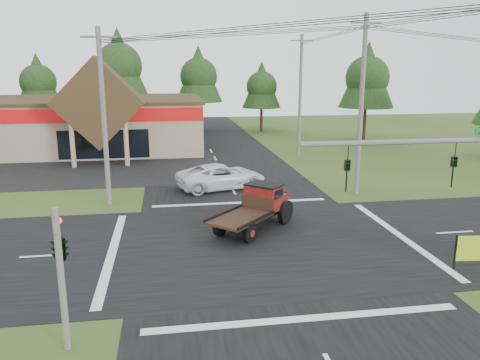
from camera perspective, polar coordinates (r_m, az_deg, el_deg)
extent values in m
plane|color=#304619|center=(22.58, 2.79, -7.77)|extent=(120.00, 120.00, 0.00)
cube|color=black|center=(22.57, 2.79, -7.74)|extent=(12.00, 120.00, 0.02)
cube|color=black|center=(22.57, 2.79, -7.74)|extent=(120.00, 12.00, 0.02)
cube|color=black|center=(41.57, -22.16, 1.14)|extent=(28.00, 14.00, 0.02)
cube|color=gray|center=(52.24, -21.89, 6.27)|extent=(30.00, 15.00, 5.00)
cube|color=#3B2918|center=(52.02, -22.13, 9.05)|extent=(30.40, 15.40, 0.30)
cube|color=#B20E0D|center=(44.79, -24.16, 7.09)|extent=(30.00, 0.12, 1.20)
cube|color=#3B2918|center=(42.58, -16.75, 9.04)|extent=(7.78, 4.00, 7.78)
cylinder|color=gray|center=(41.62, -19.75, 4.15)|extent=(0.40, 0.40, 4.00)
cylinder|color=gray|center=(41.01, -13.69, 4.43)|extent=(0.40, 0.40, 4.00)
cube|color=black|center=(43.96, -16.25, 4.20)|extent=(8.00, 0.08, 2.60)
cylinder|color=#595651|center=(15.41, 21.80, 4.41)|extent=(8.00, 0.16, 0.16)
imported|color=black|center=(16.11, 24.56, 0.88)|extent=(0.16, 0.20, 1.00)
imported|color=black|center=(14.49, 12.90, 0.48)|extent=(0.16, 0.20, 1.00)
cylinder|color=#595651|center=(14.74, -20.93, -11.37)|extent=(0.20, 0.20, 4.40)
imported|color=black|center=(14.38, -21.27, -5.59)|extent=(0.53, 2.48, 1.00)
sphere|color=#FF0C0C|center=(14.46, -21.22, -4.65)|extent=(0.18, 0.18, 0.18)
cylinder|color=#595651|center=(28.98, -16.26, 7.15)|extent=(0.30, 0.30, 10.50)
cube|color=#595651|center=(28.88, -16.89, 16.35)|extent=(2.00, 0.12, 0.12)
cylinder|color=#595651|center=(31.23, 14.54, 8.60)|extent=(0.30, 0.30, 11.50)
cube|color=#595651|center=(31.26, 15.13, 18.03)|extent=(2.00, 0.12, 0.12)
cylinder|color=#595651|center=(44.42, 7.35, 10.04)|extent=(0.30, 0.30, 11.20)
cube|color=#595651|center=(44.41, 7.55, 16.49)|extent=(2.00, 0.12, 0.12)
cylinder|color=#332316|center=(64.85, -23.00, 6.72)|extent=(0.36, 0.36, 3.50)
cone|color=black|center=(64.55, -23.41, 11.17)|extent=(5.60, 5.60, 6.60)
sphere|color=black|center=(64.55, -23.39, 10.91)|extent=(4.40, 4.40, 4.40)
cylinder|color=#332316|center=(62.14, -14.22, 7.61)|extent=(0.36, 0.36, 4.55)
cone|color=black|center=(61.86, -14.58, 13.67)|extent=(7.28, 7.28, 8.58)
sphere|color=black|center=(61.86, -14.55, 13.31)|extent=(5.72, 5.72, 5.72)
cylinder|color=#332316|center=(63.06, -4.96, 7.73)|extent=(0.36, 0.36, 3.85)
cone|color=black|center=(62.75, -5.06, 12.78)|extent=(6.16, 6.16, 7.26)
sphere|color=black|center=(62.75, -5.06, 12.48)|extent=(4.84, 4.84, 4.84)
cylinder|color=#332316|center=(62.19, 2.61, 7.36)|extent=(0.36, 0.36, 3.15)
cone|color=black|center=(61.87, 2.66, 11.55)|extent=(5.04, 5.04, 5.94)
sphere|color=black|center=(61.88, 2.65, 11.30)|extent=(3.96, 3.96, 3.96)
cylinder|color=#332316|center=(55.65, 14.92, 6.57)|extent=(0.36, 0.36, 3.85)
cone|color=black|center=(55.31, 15.27, 12.29)|extent=(6.16, 6.16, 7.26)
sphere|color=black|center=(55.31, 15.25, 11.95)|extent=(4.84, 4.84, 4.84)
imported|color=white|center=(32.49, -2.30, 0.45)|extent=(6.72, 4.39, 1.72)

